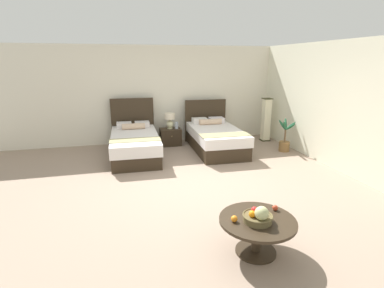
% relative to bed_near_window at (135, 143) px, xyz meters
% --- Properties ---
extents(ground_plane, '(9.82, 10.24, 0.02)m').
position_rel_bed_near_window_xyz_m(ground_plane, '(1.02, -2.05, -0.32)').
color(ground_plane, gray).
extents(wall_back, '(9.82, 0.12, 2.65)m').
position_rel_bed_near_window_xyz_m(wall_back, '(1.02, 1.28, 1.01)').
color(wall_back, silver).
rests_on(wall_back, ground).
extents(wall_side_right, '(0.12, 5.84, 2.65)m').
position_rel_bed_near_window_xyz_m(wall_side_right, '(4.13, -1.65, 1.01)').
color(wall_side_right, silver).
rests_on(wall_side_right, ground).
extents(bed_near_window, '(1.17, 2.25, 1.28)m').
position_rel_bed_near_window_xyz_m(bed_near_window, '(0.00, 0.00, 0.00)').
color(bed_near_window, '#322619').
rests_on(bed_near_window, ground).
extents(bed_near_corner, '(1.22, 2.18, 1.18)m').
position_rel_bed_near_window_xyz_m(bed_near_corner, '(2.04, -0.01, 0.01)').
color(bed_near_corner, '#322619').
rests_on(bed_near_corner, ground).
extents(nightstand, '(0.56, 0.45, 0.46)m').
position_rel_bed_near_window_xyz_m(nightstand, '(1.00, 0.74, -0.09)').
color(nightstand, '#322619').
rests_on(nightstand, ground).
extents(table_lamp, '(0.28, 0.28, 0.42)m').
position_rel_bed_near_window_xyz_m(table_lamp, '(1.00, 0.76, 0.40)').
color(table_lamp, beige).
rests_on(table_lamp, nightstand).
extents(vase, '(0.09, 0.09, 0.18)m').
position_rel_bed_near_window_xyz_m(vase, '(1.17, 0.70, 0.23)').
color(vase, '#A9B2C0').
rests_on(vase, nightstand).
extents(coffee_table, '(0.90, 0.90, 0.44)m').
position_rel_bed_near_window_xyz_m(coffee_table, '(1.16, -4.22, 0.02)').
color(coffee_table, '#322619').
rests_on(coffee_table, ground).
extents(fruit_bowl, '(0.35, 0.35, 0.22)m').
position_rel_bed_near_window_xyz_m(fruit_bowl, '(1.13, -4.28, 0.21)').
color(fruit_bowl, brown).
rests_on(fruit_bowl, coffee_table).
extents(loose_apple, '(0.07, 0.07, 0.07)m').
position_rel_bed_near_window_xyz_m(loose_apple, '(1.47, -4.07, 0.16)').
color(loose_apple, '#BF4025').
rests_on(loose_apple, coffee_table).
extents(loose_orange, '(0.08, 0.08, 0.08)m').
position_rel_bed_near_window_xyz_m(loose_orange, '(0.87, -4.20, 0.17)').
color(loose_orange, orange).
rests_on(loose_orange, coffee_table).
extents(floor_lamp_corner, '(0.24, 0.24, 1.23)m').
position_rel_bed_near_window_xyz_m(floor_lamp_corner, '(3.75, 0.54, 0.30)').
color(floor_lamp_corner, '#35351A').
rests_on(floor_lamp_corner, ground).
extents(potted_palm, '(0.49, 0.49, 0.84)m').
position_rel_bed_near_window_xyz_m(potted_palm, '(3.72, -0.55, -0.05)').
color(potted_palm, brown).
rests_on(potted_palm, ground).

